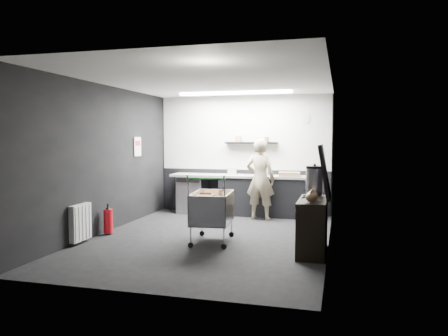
# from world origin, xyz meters

# --- Properties ---
(floor) EXTENTS (5.50, 5.50, 0.00)m
(floor) POSITION_xyz_m (0.00, 0.00, 0.00)
(floor) COLOR black
(floor) RESTS_ON ground
(ceiling) EXTENTS (5.50, 5.50, 0.00)m
(ceiling) POSITION_xyz_m (0.00, 0.00, 2.70)
(ceiling) COLOR white
(ceiling) RESTS_ON wall_back
(wall_back) EXTENTS (5.50, 0.00, 5.50)m
(wall_back) POSITION_xyz_m (0.00, 2.75, 1.35)
(wall_back) COLOR black
(wall_back) RESTS_ON floor
(wall_front) EXTENTS (5.50, 0.00, 5.50)m
(wall_front) POSITION_xyz_m (0.00, -2.75, 1.35)
(wall_front) COLOR black
(wall_front) RESTS_ON floor
(wall_left) EXTENTS (0.00, 5.50, 5.50)m
(wall_left) POSITION_xyz_m (-2.00, 0.00, 1.35)
(wall_left) COLOR black
(wall_left) RESTS_ON floor
(wall_right) EXTENTS (0.00, 5.50, 5.50)m
(wall_right) POSITION_xyz_m (2.00, 0.00, 1.35)
(wall_right) COLOR black
(wall_right) RESTS_ON floor
(kitchen_wall_panel) EXTENTS (3.95, 0.02, 1.70)m
(kitchen_wall_panel) POSITION_xyz_m (0.00, 2.73, 1.85)
(kitchen_wall_panel) COLOR silver
(kitchen_wall_panel) RESTS_ON wall_back
(dado_panel) EXTENTS (3.95, 0.02, 1.00)m
(dado_panel) POSITION_xyz_m (0.00, 2.73, 0.50)
(dado_panel) COLOR black
(dado_panel) RESTS_ON wall_back
(floating_shelf) EXTENTS (1.20, 0.22, 0.04)m
(floating_shelf) POSITION_xyz_m (0.20, 2.62, 1.62)
(floating_shelf) COLOR black
(floating_shelf) RESTS_ON wall_back
(wall_clock) EXTENTS (0.20, 0.03, 0.20)m
(wall_clock) POSITION_xyz_m (1.40, 2.72, 2.15)
(wall_clock) COLOR silver
(wall_clock) RESTS_ON wall_back
(poster) EXTENTS (0.02, 0.30, 0.40)m
(poster) POSITION_xyz_m (-1.98, 1.30, 1.55)
(poster) COLOR white
(poster) RESTS_ON wall_left
(poster_red_band) EXTENTS (0.02, 0.22, 0.10)m
(poster_red_band) POSITION_xyz_m (-1.98, 1.30, 1.62)
(poster_red_band) COLOR red
(poster_red_band) RESTS_ON poster
(radiator) EXTENTS (0.10, 0.50, 0.60)m
(radiator) POSITION_xyz_m (-1.94, -0.90, 0.35)
(radiator) COLOR silver
(radiator) RESTS_ON wall_left
(ceiling_strip) EXTENTS (2.40, 0.20, 0.04)m
(ceiling_strip) POSITION_xyz_m (0.00, 1.85, 2.67)
(ceiling_strip) COLOR white
(ceiling_strip) RESTS_ON ceiling
(prep_counter) EXTENTS (3.20, 0.61, 0.90)m
(prep_counter) POSITION_xyz_m (0.14, 2.42, 0.46)
(prep_counter) COLOR black
(prep_counter) RESTS_ON floor
(person) EXTENTS (0.67, 0.48, 1.72)m
(person) POSITION_xyz_m (0.53, 1.97, 0.86)
(person) COLOR beige
(person) RESTS_ON floor
(shopping_cart) EXTENTS (0.71, 1.07, 1.13)m
(shopping_cart) POSITION_xyz_m (0.12, -0.25, 0.54)
(shopping_cart) COLOR silver
(shopping_cart) RESTS_ON floor
(sideboard) EXTENTS (0.47, 1.09, 1.64)m
(sideboard) POSITION_xyz_m (1.79, -0.48, 0.52)
(sideboard) COLOR black
(sideboard) RESTS_ON floor
(fire_extinguisher) EXTENTS (0.16, 0.16, 0.53)m
(fire_extinguisher) POSITION_xyz_m (-1.85, -0.17, 0.26)
(fire_extinguisher) COLOR red
(fire_extinguisher) RESTS_ON floor
(cardboard_box) EXTENTS (0.48, 0.38, 0.09)m
(cardboard_box) POSITION_xyz_m (1.10, 2.37, 0.95)
(cardboard_box) COLOR #9B7252
(cardboard_box) RESTS_ON prep_counter
(pink_tub) EXTENTS (0.22, 0.22, 0.22)m
(pink_tub) POSITION_xyz_m (0.51, 2.42, 1.01)
(pink_tub) COLOR white
(pink_tub) RESTS_ON prep_counter
(white_container) EXTENTS (0.19, 0.16, 0.16)m
(white_container) POSITION_xyz_m (-0.19, 2.37, 0.98)
(white_container) COLOR silver
(white_container) RESTS_ON prep_counter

